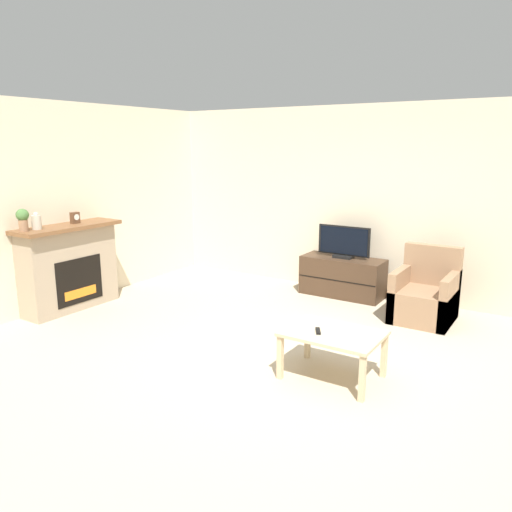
# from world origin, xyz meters

# --- Properties ---
(ground_plane) EXTENTS (24.00, 24.00, 0.00)m
(ground_plane) POSITION_xyz_m (0.00, 0.00, 0.00)
(ground_plane) COLOR tan
(wall_back) EXTENTS (12.00, 0.06, 2.70)m
(wall_back) POSITION_xyz_m (0.00, 2.80, 1.35)
(wall_back) COLOR beige
(wall_back) RESTS_ON ground
(wall_left) EXTENTS (0.06, 12.00, 2.70)m
(wall_left) POSITION_xyz_m (-3.62, 0.00, 1.35)
(wall_left) COLOR beige
(wall_left) RESTS_ON ground
(fireplace) EXTENTS (0.51, 1.39, 1.13)m
(fireplace) POSITION_xyz_m (-3.39, -0.01, 0.57)
(fireplace) COLOR tan
(fireplace) RESTS_ON ground
(mantel_vase_left) EXTENTS (0.11, 0.11, 0.21)m
(mantel_vase_left) POSITION_xyz_m (-3.38, -0.42, 1.23)
(mantel_vase_left) COLOR beige
(mantel_vase_left) RESTS_ON fireplace
(mantel_clock) EXTENTS (0.08, 0.11, 0.15)m
(mantel_clock) POSITION_xyz_m (-3.38, 0.13, 1.21)
(mantel_clock) COLOR brown
(mantel_clock) RESTS_ON fireplace
(potted_plant) EXTENTS (0.15, 0.15, 0.27)m
(potted_plant) POSITION_xyz_m (-3.38, -0.60, 1.29)
(potted_plant) COLOR #936B4C
(potted_plant) RESTS_ON fireplace
(tv_stand) EXTENTS (1.18, 0.48, 0.56)m
(tv_stand) POSITION_xyz_m (-0.58, 2.50, 0.28)
(tv_stand) COLOR #422D1E
(tv_stand) RESTS_ON ground
(tv) EXTENTS (0.77, 0.18, 0.46)m
(tv) POSITION_xyz_m (-0.58, 2.49, 0.77)
(tv) COLOR black
(tv) RESTS_ON tv_stand
(armchair) EXTENTS (0.70, 0.76, 0.91)m
(armchair) POSITION_xyz_m (0.69, 2.09, 0.29)
(armchair) COLOR #937051
(armchair) RESTS_ON ground
(coffee_table) EXTENTS (0.88, 0.64, 0.45)m
(coffee_table) POSITION_xyz_m (0.39, 0.00, 0.39)
(coffee_table) COLOR #CCB289
(coffee_table) RESTS_ON ground
(remote) EXTENTS (0.11, 0.15, 0.02)m
(remote) POSITION_xyz_m (0.27, -0.08, 0.46)
(remote) COLOR black
(remote) RESTS_ON coffee_table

